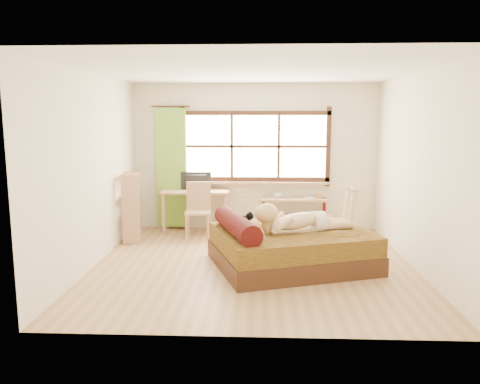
{
  "coord_description": "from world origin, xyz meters",
  "views": [
    {
      "loc": [
        0.08,
        -6.44,
        2.07
      ],
      "look_at": [
        -0.2,
        0.2,
        1.02
      ],
      "focal_mm": 35.0,
      "sensor_mm": 36.0,
      "label": 1
    }
  ],
  "objects_px": {
    "bed": "(288,246)",
    "pipe_shelf": "(294,207)",
    "chair": "(198,206)",
    "bookshelf": "(131,207)",
    "kitten": "(241,219)",
    "desk": "(196,196)",
    "woman": "(303,209)"
  },
  "relations": [
    {
      "from": "woman",
      "to": "pipe_shelf",
      "type": "xyz_separation_m",
      "value": [
        0.04,
        2.14,
        -0.38
      ]
    },
    {
      "from": "bed",
      "to": "pipe_shelf",
      "type": "relative_size",
      "value": 2.02
    },
    {
      "from": "kitten",
      "to": "bookshelf",
      "type": "xyz_separation_m",
      "value": [
        -1.9,
        1.16,
        -0.06
      ]
    },
    {
      "from": "chair",
      "to": "pipe_shelf",
      "type": "relative_size",
      "value": 0.78
    },
    {
      "from": "bed",
      "to": "desk",
      "type": "bearing_deg",
      "value": 110.04
    },
    {
      "from": "kitten",
      "to": "desk",
      "type": "bearing_deg",
      "value": 97.45
    },
    {
      "from": "bed",
      "to": "pipe_shelf",
      "type": "bearing_deg",
      "value": 65.19
    },
    {
      "from": "bed",
      "to": "kitten",
      "type": "bearing_deg",
      "value": 151.83
    },
    {
      "from": "desk",
      "to": "chair",
      "type": "bearing_deg",
      "value": -77.77
    },
    {
      "from": "bed",
      "to": "kitten",
      "type": "height_order",
      "value": "bed"
    },
    {
      "from": "desk",
      "to": "pipe_shelf",
      "type": "bearing_deg",
      "value": 1.15
    },
    {
      "from": "woman",
      "to": "bookshelf",
      "type": "relative_size",
      "value": 1.26
    },
    {
      "from": "woman",
      "to": "bookshelf",
      "type": "distance_m",
      "value": 3.07
    },
    {
      "from": "woman",
      "to": "desk",
      "type": "xyz_separation_m",
      "value": [
        -1.78,
        2.02,
        -0.16
      ]
    },
    {
      "from": "desk",
      "to": "bed",
      "type": "bearing_deg",
      "value": -54.21
    },
    {
      "from": "bed",
      "to": "bookshelf",
      "type": "relative_size",
      "value": 2.15
    },
    {
      "from": "bed",
      "to": "pipe_shelf",
      "type": "distance_m",
      "value": 2.13
    },
    {
      "from": "kitten",
      "to": "desk",
      "type": "distance_m",
      "value": 2.08
    },
    {
      "from": "chair",
      "to": "bed",
      "type": "bearing_deg",
      "value": -50.31
    },
    {
      "from": "kitten",
      "to": "bed",
      "type": "bearing_deg",
      "value": -28.17
    },
    {
      "from": "desk",
      "to": "pipe_shelf",
      "type": "xyz_separation_m",
      "value": [
        1.82,
        0.12,
        -0.22
      ]
    },
    {
      "from": "chair",
      "to": "woman",
      "type": "bearing_deg",
      "value": -47.3
    },
    {
      "from": "desk",
      "to": "bookshelf",
      "type": "relative_size",
      "value": 1.08
    },
    {
      "from": "woman",
      "to": "chair",
      "type": "distance_m",
      "value": 2.38
    },
    {
      "from": "bed",
      "to": "chair",
      "type": "distance_m",
      "value": 2.22
    },
    {
      "from": "kitten",
      "to": "bookshelf",
      "type": "relative_size",
      "value": 0.27
    },
    {
      "from": "woman",
      "to": "bed",
      "type": "bearing_deg",
      "value": 151.98
    },
    {
      "from": "chair",
      "to": "bookshelf",
      "type": "distance_m",
      "value": 1.15
    },
    {
      "from": "chair",
      "to": "kitten",
      "type": "bearing_deg",
      "value": -64.42
    },
    {
      "from": "woman",
      "to": "kitten",
      "type": "xyz_separation_m",
      "value": [
        -0.87,
        0.15,
        -0.19
      ]
    },
    {
      "from": "bed",
      "to": "pipe_shelf",
      "type": "xyz_separation_m",
      "value": [
        0.24,
        2.11,
        0.17
      ]
    },
    {
      "from": "kitten",
      "to": "chair",
      "type": "distance_m",
      "value": 1.72
    }
  ]
}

